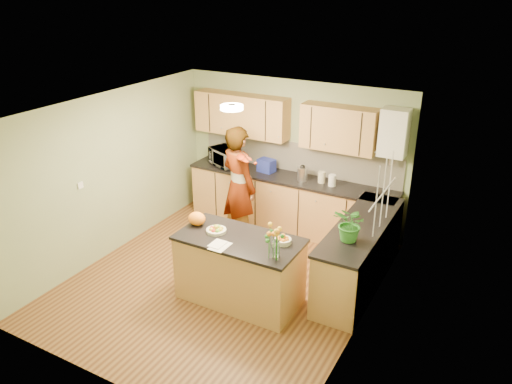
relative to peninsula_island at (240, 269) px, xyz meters
The scene contains 28 objects.
floor 0.69m from the peninsula_island, 147.55° to the left, with size 4.50×4.50×0.00m, color #543018.
ceiling 2.10m from the peninsula_island, 147.55° to the left, with size 4.00×4.50×0.02m, color silver.
wall_back 2.67m from the peninsula_island, 99.57° to the left, with size 4.00×0.02×2.50m, color gray.
wall_front 2.17m from the peninsula_island, 102.11° to the right, with size 4.00×0.02×2.50m, color gray.
wall_left 2.56m from the peninsula_island, behind, with size 0.02×4.50×2.50m, color gray.
wall_right 1.78m from the peninsula_island, ahead, with size 0.02×4.50×2.50m, color gray.
back_counter 2.24m from the peninsula_island, 98.33° to the left, with size 3.64×0.62×0.94m.
right_counter 1.70m from the peninsula_island, 41.31° to the left, with size 0.62×2.24×0.94m.
splashback 2.63m from the peninsula_island, 97.39° to the left, with size 3.60×0.02×0.52m, color silver.
upper_cabinets 2.79m from the peninsula_island, 104.34° to the left, with size 3.20×0.34×0.70m.
boiler 3.04m from the peninsula_island, 61.62° to the left, with size 0.40×0.30×0.86m.
window_right 2.10m from the peninsula_island, 29.04° to the left, with size 0.01×1.30×1.05m.
light_switch 2.57m from the peninsula_island, behind, with size 0.02×0.09×0.09m, color white.
ceiling_lamp 2.12m from the peninsula_island, 126.70° to the left, with size 0.30×0.30×0.07m.
peninsula_island is the anchor object (origin of this frame).
fruit_dish 0.61m from the peninsula_island, behind, with size 0.27×0.27×0.09m.
orange_bowl 0.77m from the peninsula_island, 15.26° to the left, with size 0.21×0.21×0.12m.
flower_vase 0.99m from the peninsula_island, 16.70° to the right, with size 0.24×0.24×0.45m.
orange_bag 0.89m from the peninsula_island, behind, with size 0.24×0.21×0.18m, color orange.
papers 0.57m from the peninsula_island, 108.43° to the right, with size 0.20×0.28×0.01m, color white.
violinist 1.67m from the peninsula_island, 120.76° to the left, with size 0.71×0.47×1.96m, color tan.
violin 1.71m from the peninsula_island, 118.15° to the left, with size 0.60×0.24×0.12m, color #4A1504, non-canonical shape.
microwave 2.78m from the peninsula_island, 125.83° to the left, with size 0.55×0.37×0.31m, color white.
blue_box 2.47m from the peninsula_island, 109.33° to the left, with size 0.28×0.20×0.22m, color navy.
kettle 2.26m from the peninsula_island, 92.33° to the left, with size 0.17×0.17×0.31m.
jar_cream 2.33m from the peninsula_island, 84.29° to the left, with size 0.12×0.12×0.19m, color beige.
jar_white 2.31m from the peninsula_island, 79.10° to the left, with size 0.12×0.12×0.19m, color white.
potted_plant 1.58m from the peninsula_island, 24.99° to the left, with size 0.42×0.37×0.47m, color #307D29.
Camera 1 is at (3.33, -5.11, 4.00)m, focal length 35.00 mm.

